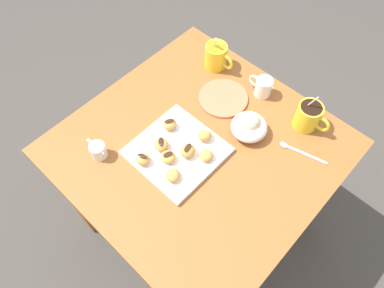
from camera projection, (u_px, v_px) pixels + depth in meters
ground_plane at (197, 220)px, 1.81m from camera, size 8.00×8.00×0.00m
dining_table at (199, 166)px, 1.33m from camera, size 0.84×0.84×0.71m
pastry_plate_square at (177, 151)px, 1.19m from camera, size 0.27×0.27×0.02m
coffee_mug_yellow_left at (216, 56)px, 1.36m from camera, size 0.12×0.08×0.15m
coffee_mug_yellow_right at (309, 116)px, 1.21m from camera, size 0.12×0.08×0.15m
cream_pitcher_white at (263, 86)px, 1.29m from camera, size 0.10×0.06×0.07m
ice_cream_bowl at (249, 126)px, 1.20m from camera, size 0.12×0.12×0.09m
chocolate_sauce_pitcher at (98, 150)px, 1.16m from camera, size 0.09×0.05×0.06m
saucer_coral_left at (223, 98)px, 1.31m from camera, size 0.18×0.18×0.01m
loose_spoon_near_saucer at (297, 151)px, 1.19m from camera, size 0.16×0.05×0.01m
beignet_0 at (206, 155)px, 1.15m from camera, size 0.06×0.06×0.03m
beignet_1 at (170, 124)px, 1.21m from camera, size 0.07×0.07×0.04m
chocolate_drizzle_1 at (169, 121)px, 1.20m from camera, size 0.03×0.04×0.00m
beignet_2 at (161, 145)px, 1.17m from camera, size 0.07×0.07×0.03m
chocolate_drizzle_2 at (161, 142)px, 1.15m from camera, size 0.04×0.04×0.00m
beignet_3 at (187, 150)px, 1.16m from camera, size 0.06×0.06×0.04m
chocolate_drizzle_3 at (187, 147)px, 1.14m from camera, size 0.02×0.04×0.00m
beignet_4 at (143, 159)px, 1.14m from camera, size 0.05×0.04×0.04m
chocolate_drizzle_4 at (142, 156)px, 1.12m from camera, size 0.04×0.02×0.00m
beignet_5 at (168, 157)px, 1.15m from camera, size 0.05×0.05×0.03m
chocolate_drizzle_5 at (168, 154)px, 1.13m from camera, size 0.03×0.04×0.00m
beignet_6 at (205, 136)px, 1.19m from camera, size 0.06×0.06×0.04m
beignet_7 at (173, 175)px, 1.11m from camera, size 0.07×0.07×0.03m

